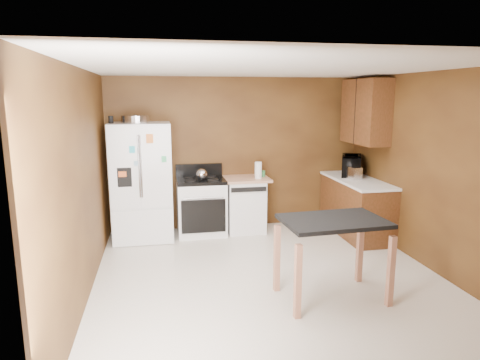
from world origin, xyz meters
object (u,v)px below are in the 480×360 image
object	(u,v)px
kettle	(202,174)
green_canister	(262,174)
microwave	(351,166)
refrigerator	(142,182)
paper_towel	(258,170)
island	(333,233)
gas_range	(201,206)
dishwasher	(245,204)
pen_cup	(111,120)
toaster	(353,173)
roasting_pan	(136,119)

from	to	relation	value
kettle	green_canister	xyz separation A→B (m)	(1.02, 0.16, -0.05)
microwave	refrigerator	bearing A→B (deg)	112.99
paper_towel	island	world-z (taller)	paper_towel
kettle	paper_towel	world-z (taller)	paper_towel
gas_range	island	bearing A→B (deg)	-65.16
dishwasher	microwave	bearing A→B (deg)	-6.40
refrigerator	island	size ratio (longest dim) A/B	1.58
green_canister	microwave	bearing A→B (deg)	-9.43
pen_cup	island	world-z (taller)	pen_cup
pen_cup	gas_range	xyz separation A→B (m)	(1.31, 0.10, -1.39)
paper_towel	gas_range	bearing A→B (deg)	175.75
island	toaster	bearing A→B (deg)	59.96
roasting_pan	pen_cup	xyz separation A→B (m)	(-0.36, -0.07, -0.00)
green_canister	island	xyz separation A→B (m)	(0.15, -2.59, -0.19)
gas_range	microwave	bearing A→B (deg)	-3.98
green_canister	refrigerator	distance (m)	1.94
toaster	gas_range	xyz separation A→B (m)	(-2.39, 0.42, -0.53)
microwave	gas_range	bearing A→B (deg)	110.89
kettle	island	bearing A→B (deg)	-64.48
kettle	refrigerator	world-z (taller)	refrigerator
kettle	dishwasher	distance (m)	0.90
refrigerator	dishwasher	distance (m)	1.69
kettle	refrigerator	distance (m)	0.92
microwave	gas_range	distance (m)	2.54
roasting_pan	gas_range	distance (m)	1.69
toaster	microwave	world-z (taller)	microwave
paper_towel	refrigerator	world-z (taller)	refrigerator
roasting_pan	kettle	bearing A→B (deg)	-3.62
paper_towel	toaster	world-z (taller)	paper_towel
pen_cup	kettle	size ratio (longest dim) A/B	0.59
dishwasher	island	distance (m)	2.61
roasting_pan	paper_towel	bearing A→B (deg)	-1.21
roasting_pan	dishwasher	world-z (taller)	roasting_pan
roasting_pan	pen_cup	bearing A→B (deg)	-169.23
toaster	roasting_pan	bearing A→B (deg)	158.78
toaster	dishwasher	bearing A→B (deg)	150.47
green_canister	toaster	xyz separation A→B (m)	(1.36, -0.49, 0.06)
roasting_pan	microwave	bearing A→B (deg)	-2.39
pen_cup	refrigerator	distance (m)	1.04
toaster	dishwasher	world-z (taller)	toaster
roasting_pan	island	world-z (taller)	roasting_pan
refrigerator	pen_cup	bearing A→B (deg)	-174.81
green_canister	island	distance (m)	2.60
roasting_pan	green_canister	world-z (taller)	roasting_pan
roasting_pan	microwave	xyz separation A→B (m)	(3.42, -0.14, -0.80)
pen_cup	gas_range	world-z (taller)	pen_cup
microwave	dishwasher	xyz separation A→B (m)	(-1.75, 0.20, -0.60)
kettle	roasting_pan	bearing A→B (deg)	176.38
green_canister	dishwasher	xyz separation A→B (m)	(-0.30, -0.04, -0.49)
kettle	gas_range	size ratio (longest dim) A/B	0.16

